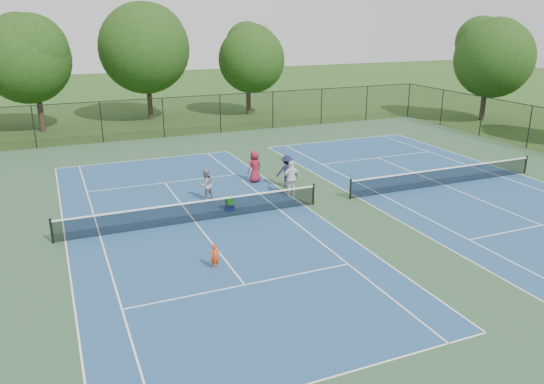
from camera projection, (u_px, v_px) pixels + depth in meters
name	position (u px, v px, depth m)	size (l,w,h in m)	color
ground	(332.00, 202.00, 26.40)	(140.00, 140.00, 0.00)	#234716
court_pad	(332.00, 202.00, 26.40)	(36.00, 36.00, 0.01)	#2D5030
tennis_court_left	(195.00, 220.00, 23.77)	(12.00, 23.83, 1.07)	navy
tennis_court_right	(444.00, 183.00, 28.98)	(12.00, 23.83, 1.07)	navy
perimeter_fence	(333.00, 171.00, 25.90)	(36.08, 36.08, 3.02)	black
tree_back_a	(33.00, 54.00, 40.62)	(6.80, 6.80, 9.15)	#2D2116
tree_back_b	(146.00, 43.00, 45.54)	(7.60, 7.60, 10.03)	#2D2116
tree_back_c	(248.00, 54.00, 48.36)	(6.00, 6.00, 8.40)	#2D2116
tree_side_e	(490.00, 53.00, 45.35)	(6.60, 6.60, 8.87)	#2D2116
child_player	(215.00, 257.00, 19.26)	(0.35, 0.23, 0.96)	#EA3E0F
instructor	(206.00, 185.00, 26.39)	(0.79, 0.62, 1.63)	gray
bystander_a	(292.00, 178.00, 27.05)	(1.08, 0.45, 1.85)	white
bystander_b	(287.00, 171.00, 28.41)	(1.14, 0.66, 1.77)	#191A37
bystander_c	(255.00, 167.00, 29.30)	(0.87, 0.57, 1.78)	maroon
ball_crate	(230.00, 208.00, 25.16)	(0.37, 0.30, 0.29)	#16279A
ball_hopper	(229.00, 201.00, 25.05)	(0.34, 0.28, 0.42)	green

